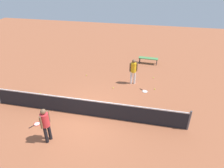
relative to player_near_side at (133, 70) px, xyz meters
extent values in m
plane|color=#9E5638|center=(1.95, 3.79, -1.01)|extent=(40.00, 40.00, 0.00)
cylinder|color=#4C4C51|center=(-3.05, 3.79, -0.47)|extent=(0.09, 0.09, 1.07)
cube|color=black|center=(1.95, 3.79, -0.55)|extent=(10.00, 0.02, 0.91)
cube|color=white|center=(1.95, 3.79, -0.07)|extent=(10.00, 0.04, 0.06)
cylinder|color=white|center=(-0.11, -0.03, -0.58)|extent=(0.17, 0.17, 0.85)
cylinder|color=white|center=(0.11, 0.03, -0.58)|extent=(0.17, 0.17, 0.85)
cylinder|color=yellow|center=(0.00, 0.00, 0.15)|extent=(0.42, 0.42, 0.62)
cylinder|color=brown|center=(-0.21, -0.06, 0.17)|extent=(0.11, 0.11, 0.58)
cylinder|color=brown|center=(0.21, 0.06, 0.17)|extent=(0.11, 0.11, 0.58)
sphere|color=brown|center=(0.00, 0.00, 0.58)|extent=(0.28, 0.28, 0.23)
cylinder|color=black|center=(2.92, 5.70, -0.58)|extent=(0.17, 0.17, 0.85)
cylinder|color=black|center=(2.98, 5.91, -0.58)|extent=(0.17, 0.17, 0.85)
cylinder|color=red|center=(2.95, 5.81, 0.15)|extent=(0.42, 0.42, 0.62)
cylinder|color=brown|center=(2.89, 5.60, 0.17)|extent=(0.11, 0.11, 0.58)
cylinder|color=brown|center=(3.00, 6.01, 0.17)|extent=(0.11, 0.11, 0.58)
sphere|color=brown|center=(2.95, 5.81, 0.58)|extent=(0.28, 0.28, 0.23)
torus|color=white|center=(-0.87, 0.84, -1.00)|extent=(0.44, 0.44, 0.02)
cylinder|color=silver|center=(-0.87, 0.84, -1.00)|extent=(0.37, 0.37, 0.00)
cylinder|color=black|center=(-0.64, 0.67, -0.99)|extent=(0.24, 0.20, 0.03)
torus|color=red|center=(4.04, 4.96, -1.00)|extent=(0.43, 0.43, 0.02)
cylinder|color=silver|center=(4.04, 4.96, -1.00)|extent=(0.37, 0.37, 0.00)
cylinder|color=black|center=(4.19, 5.20, -0.99)|extent=(0.17, 0.26, 0.03)
sphere|color=#C6E033|center=(1.12, 0.88, -0.98)|extent=(0.07, 0.07, 0.07)
sphere|color=#C6E033|center=(-1.44, 0.47, -0.98)|extent=(0.07, 0.07, 0.07)
sphere|color=#C6E033|center=(-1.31, -1.03, -0.98)|extent=(0.07, 0.07, 0.07)
sphere|color=#C6E033|center=(5.31, 2.43, -0.98)|extent=(0.07, 0.07, 0.07)
sphere|color=#C6E033|center=(3.33, -0.39, -0.98)|extent=(0.07, 0.07, 0.07)
sphere|color=#C6E033|center=(2.30, 3.16, -0.98)|extent=(0.07, 0.07, 0.07)
cube|color=#4C8C4C|center=(-0.79, -3.44, -0.56)|extent=(1.52, 0.47, 0.06)
cylinder|color=#333338|center=(-1.47, -3.56, -0.80)|extent=(0.06, 0.06, 0.42)
cylinder|color=#333338|center=(-0.13, -3.62, -0.80)|extent=(0.06, 0.06, 0.42)
cylinder|color=#333338|center=(-1.46, -3.26, -0.80)|extent=(0.06, 0.06, 0.42)
cylinder|color=#333338|center=(-0.12, -3.32, -0.80)|extent=(0.06, 0.06, 0.42)
camera|label=1|loc=(-1.10, 11.41, 5.52)|focal=31.93mm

